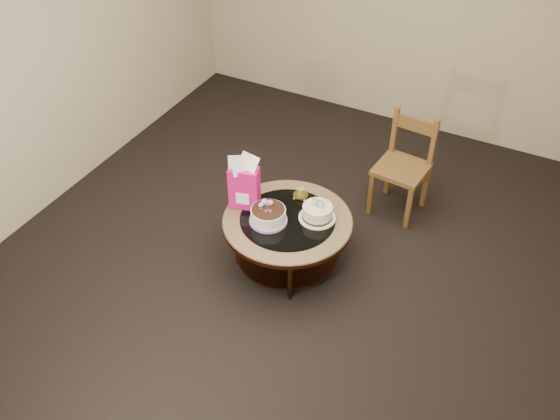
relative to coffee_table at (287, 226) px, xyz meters
The scene contains 8 objects.
ground 0.38m from the coffee_table, 164.05° to the left, with size 5.00×5.00×0.00m, color black.
room_walls 1.16m from the coffee_table, 164.05° to the left, with size 4.52×5.02×2.61m.
coffee_table is the anchor object (origin of this frame).
decorated_cake 0.20m from the coffee_table, 141.05° to the right, with size 0.29×0.29×0.17m.
cream_cake 0.27m from the coffee_table, 29.23° to the left, with size 0.29×0.29×0.18m.
gift_bag 0.48m from the coffee_table, behind, with size 0.25×0.21×0.46m.
pillar_candle 0.31m from the coffee_table, 96.27° to the left, with size 0.12×0.12×0.09m.
dining_chair 1.22m from the coffee_table, 62.50° to the left, with size 0.45×0.45×0.90m.
Camera 1 is at (1.63, -3.25, 3.60)m, focal length 40.00 mm.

